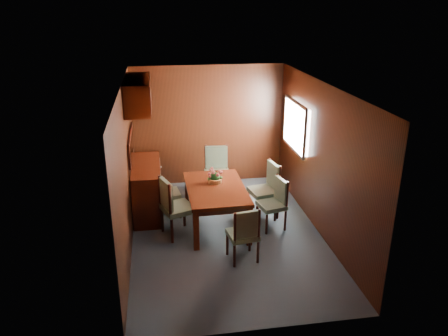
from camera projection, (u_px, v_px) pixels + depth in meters
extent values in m
plane|color=#323D44|center=(226.00, 234.00, 7.09)|extent=(4.50, 4.50, 0.00)
cube|color=black|center=(126.00, 170.00, 6.45)|extent=(0.02, 4.50, 2.40)
cube|color=black|center=(320.00, 159.00, 6.88)|extent=(0.02, 4.50, 2.40)
cube|color=black|center=(208.00, 126.00, 8.74)|extent=(3.00, 0.02, 2.40)
cube|color=black|center=(261.00, 238.00, 4.59)|extent=(3.00, 0.02, 2.40)
cube|color=black|center=(227.00, 86.00, 6.23)|extent=(3.00, 4.50, 0.02)
cube|color=white|center=(298.00, 126.00, 7.80)|extent=(0.14, 1.10, 0.80)
cube|color=#B2B2B7|center=(294.00, 126.00, 7.79)|extent=(0.04, 1.20, 0.90)
cube|color=black|center=(131.00, 144.00, 7.34)|extent=(0.03, 1.36, 0.41)
cube|color=silver|center=(132.00, 144.00, 7.35)|extent=(0.01, 1.30, 0.35)
cube|color=#341006|center=(138.00, 94.00, 7.06)|extent=(0.40, 1.40, 0.50)
cube|color=#341006|center=(147.00, 189.00, 7.67)|extent=(0.48, 1.40, 0.90)
cube|color=#341006|center=(196.00, 230.00, 6.53)|extent=(0.09, 0.09, 0.65)
cube|color=#341006|center=(249.00, 226.00, 6.66)|extent=(0.09, 0.09, 0.65)
cube|color=#341006|center=(187.00, 193.00, 7.80)|extent=(0.09, 0.09, 0.65)
cube|color=#341006|center=(232.00, 190.00, 7.93)|extent=(0.09, 0.09, 0.65)
cube|color=black|center=(216.00, 193.00, 7.13)|extent=(0.85, 1.40, 0.09)
cube|color=#341006|center=(216.00, 189.00, 7.11)|extent=(0.96, 1.52, 0.06)
cylinder|color=black|center=(162.00, 220.00, 7.09)|extent=(0.05, 0.05, 0.40)
cylinder|color=black|center=(172.00, 231.00, 6.76)|extent=(0.05, 0.05, 0.40)
cylinder|color=black|center=(184.00, 215.00, 7.27)|extent=(0.05, 0.05, 0.40)
cylinder|color=black|center=(195.00, 226.00, 6.93)|extent=(0.05, 0.05, 0.40)
cube|color=#637A5C|center=(178.00, 208.00, 6.92)|extent=(0.58, 0.60, 0.08)
cylinder|color=black|center=(160.00, 191.00, 6.90)|extent=(0.05, 0.05, 0.53)
cylinder|color=black|center=(170.00, 201.00, 6.56)|extent=(0.05, 0.05, 0.53)
cube|color=#637A5C|center=(166.00, 194.00, 6.73)|extent=(0.20, 0.43, 0.45)
cylinder|color=black|center=(157.00, 203.00, 7.77)|extent=(0.04, 0.04, 0.35)
cylinder|color=black|center=(161.00, 211.00, 7.45)|extent=(0.04, 0.04, 0.35)
cylinder|color=black|center=(176.00, 200.00, 7.87)|extent=(0.04, 0.04, 0.35)
cylinder|color=black|center=(180.00, 209.00, 7.55)|extent=(0.04, 0.04, 0.35)
cube|color=#637A5C|center=(168.00, 194.00, 7.58)|extent=(0.45, 0.47, 0.07)
cylinder|color=black|center=(155.00, 179.00, 7.61)|extent=(0.04, 0.04, 0.47)
cylinder|color=black|center=(159.00, 187.00, 7.29)|extent=(0.04, 0.04, 0.47)
cube|color=#637A5C|center=(158.00, 182.00, 7.44)|extent=(0.11, 0.38, 0.39)
cylinder|color=black|center=(285.00, 221.00, 7.14)|extent=(0.04, 0.04, 0.35)
cylinder|color=black|center=(275.00, 212.00, 7.45)|extent=(0.04, 0.04, 0.35)
cylinder|color=black|center=(267.00, 224.00, 7.02)|extent=(0.04, 0.04, 0.35)
cylinder|color=black|center=(257.00, 215.00, 7.33)|extent=(0.04, 0.04, 0.35)
cube|color=#637A5C|center=(271.00, 205.00, 7.15)|extent=(0.47, 0.49, 0.07)
cylinder|color=black|center=(287.00, 195.00, 6.97)|extent=(0.04, 0.04, 0.47)
cylinder|color=black|center=(277.00, 187.00, 7.29)|extent=(0.04, 0.04, 0.47)
cube|color=#637A5C|center=(281.00, 190.00, 7.12)|extent=(0.13, 0.38, 0.39)
cylinder|color=black|center=(278.00, 208.00, 7.52)|extent=(0.04, 0.04, 0.39)
cylinder|color=black|center=(268.00, 199.00, 7.88)|extent=(0.04, 0.04, 0.39)
cylinder|color=black|center=(257.00, 211.00, 7.41)|extent=(0.04, 0.04, 0.39)
cylinder|color=black|center=(248.00, 202.00, 7.76)|extent=(0.04, 0.04, 0.39)
cube|color=#637A5C|center=(263.00, 192.00, 7.55)|extent=(0.52, 0.53, 0.08)
cylinder|color=black|center=(280.00, 180.00, 7.34)|extent=(0.04, 0.04, 0.52)
cylinder|color=black|center=(269.00, 172.00, 7.69)|extent=(0.04, 0.04, 0.52)
cube|color=#637A5C|center=(273.00, 175.00, 7.50)|extent=(0.14, 0.43, 0.44)
cylinder|color=black|center=(234.00, 256.00, 6.15)|extent=(0.04, 0.04, 0.35)
cylinder|color=black|center=(258.00, 252.00, 6.24)|extent=(0.04, 0.04, 0.35)
cylinder|color=black|center=(227.00, 244.00, 6.45)|extent=(0.04, 0.04, 0.35)
cylinder|color=black|center=(250.00, 241.00, 6.54)|extent=(0.04, 0.04, 0.35)
cube|color=#637A5C|center=(243.00, 235.00, 6.26)|extent=(0.46, 0.44, 0.07)
cylinder|color=black|center=(235.00, 228.00, 5.98)|extent=(0.04, 0.04, 0.46)
cylinder|color=black|center=(259.00, 224.00, 6.07)|extent=(0.04, 0.04, 0.46)
cube|color=#637A5C|center=(247.00, 224.00, 6.03)|extent=(0.38, 0.11, 0.39)
cylinder|color=black|center=(227.00, 182.00, 8.58)|extent=(0.04, 0.04, 0.39)
cylinder|color=black|center=(206.00, 183.00, 8.55)|extent=(0.04, 0.04, 0.39)
cylinder|color=black|center=(229.00, 190.00, 8.23)|extent=(0.04, 0.04, 0.39)
cylinder|color=black|center=(207.00, 191.00, 8.19)|extent=(0.04, 0.04, 0.39)
cube|color=#637A5C|center=(217.00, 174.00, 8.30)|extent=(0.49, 0.48, 0.08)
cylinder|color=black|center=(227.00, 157.00, 8.41)|extent=(0.04, 0.04, 0.53)
cylinder|color=black|center=(206.00, 158.00, 8.37)|extent=(0.04, 0.04, 0.53)
cube|color=#637A5C|center=(216.00, 157.00, 8.36)|extent=(0.43, 0.09, 0.44)
cylinder|color=#C2773B|center=(215.00, 180.00, 7.27)|extent=(0.23, 0.23, 0.07)
sphere|color=#1D571F|center=(215.00, 177.00, 7.25)|extent=(0.18, 0.18, 0.18)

